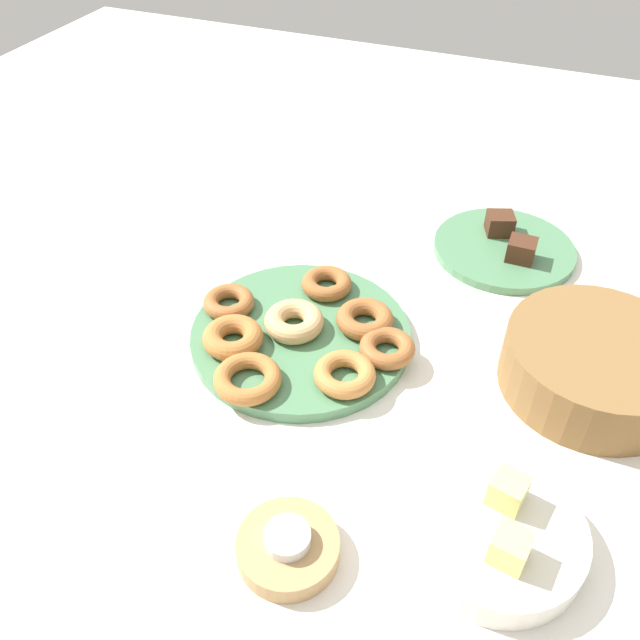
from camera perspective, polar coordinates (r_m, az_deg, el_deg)
name	(u,v)px	position (r m, az deg, el deg)	size (l,w,h in m)	color
ground_plane	(301,340)	(0.97, -1.65, -1.69)	(2.40, 2.40, 0.00)	white
donut_plate	(301,335)	(0.96, -1.66, -1.30)	(0.31, 0.31, 0.02)	#4C7F56
donut_0	(233,337)	(0.93, -7.44, -1.49)	(0.08, 0.08, 0.03)	#AD6B33
donut_1	(293,323)	(0.95, -2.30, -0.22)	(0.09, 0.09, 0.03)	tan
donut_2	(365,319)	(0.96, 3.84, 0.08)	(0.08, 0.08, 0.03)	#995B2D
donut_3	(345,374)	(0.88, 2.12, -4.65)	(0.08, 0.08, 0.02)	#BC7A3D
donut_4	(248,379)	(0.88, -6.19, -4.99)	(0.09, 0.09, 0.02)	#AD6B33
donut_5	(386,350)	(0.91, 5.67, -2.58)	(0.08, 0.08, 0.02)	#995B2D
donut_6	(229,302)	(0.99, -7.79, 1.52)	(0.08, 0.08, 0.02)	#995B2D
donut_7	(325,283)	(1.02, 0.46, 3.16)	(0.08, 0.08, 0.02)	#995B2D
cake_plate	(504,249)	(1.17, 15.41, 5.88)	(0.23, 0.23, 0.01)	#4C7F56
brownie_near	(500,223)	(1.19, 15.10, 7.96)	(0.04, 0.04, 0.04)	#472819
brownie_far	(521,250)	(1.13, 16.81, 5.75)	(0.04, 0.04, 0.04)	#472819
candle_holder	(288,548)	(0.75, -2.75, -18.85)	(0.11, 0.11, 0.03)	tan
tealight	(287,538)	(0.73, -2.80, -18.05)	(0.05, 0.05, 0.01)	silver
basket	(596,365)	(0.95, 22.46, -3.56)	(0.24, 0.24, 0.08)	brown
fruit_bowl	(496,535)	(0.77, 14.78, -17.31)	(0.19, 0.19, 0.04)	silver
melon_chunk_left	(508,490)	(0.76, 15.74, -13.82)	(0.04, 0.04, 0.04)	#DBD67A
melon_chunk_right	(510,548)	(0.72, 15.93, -18.17)	(0.04, 0.04, 0.04)	#DBD67A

